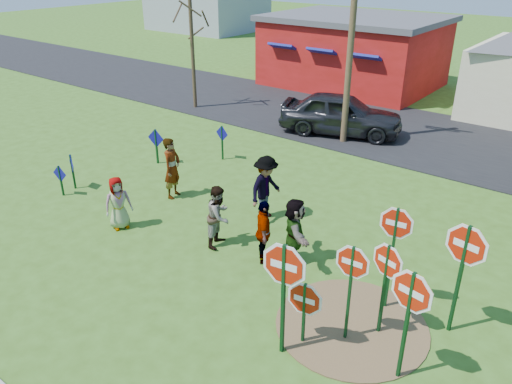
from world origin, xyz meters
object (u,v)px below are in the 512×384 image
at_px(suv, 341,114).
at_px(utility_pole, 351,36).
at_px(stop_sign_b, 395,233).
at_px(stop_sign_d, 465,254).
at_px(stop_sign_a, 284,275).
at_px(person_a, 118,203).
at_px(person_b, 172,168).
at_px(stop_sign_c, 387,270).

relative_size(suv, utility_pole, 0.64).
relative_size(stop_sign_b, suv, 0.51).
bearing_deg(stop_sign_d, utility_pole, 140.14).
height_order(stop_sign_a, person_a, stop_sign_a).
bearing_deg(person_b, stop_sign_c, -118.05).
xyz_separation_m(stop_sign_d, suv, (-7.86, 9.55, -0.96)).
xyz_separation_m(stop_sign_c, stop_sign_d, (1.14, 0.96, 0.33)).
bearing_deg(stop_sign_b, suv, 116.61).
distance_m(stop_sign_c, person_b, 8.23).
height_order(stop_sign_c, person_a, stop_sign_c).
relative_size(stop_sign_a, suv, 0.51).
xyz_separation_m(person_a, person_b, (-0.25, 2.33, 0.21)).
bearing_deg(person_a, suv, 16.90).
height_order(stop_sign_c, suv, stop_sign_c).
distance_m(person_b, utility_pole, 8.69).
distance_m(person_a, suv, 11.00).
bearing_deg(stop_sign_a, suv, 105.58).
bearing_deg(stop_sign_b, person_b, 165.05).
bearing_deg(stop_sign_d, person_a, -160.53).
height_order(stop_sign_a, stop_sign_c, stop_sign_a).
bearing_deg(stop_sign_a, stop_sign_b, 58.96).
distance_m(stop_sign_a, stop_sign_d, 3.57).
bearing_deg(suv, utility_pole, -160.86).
relative_size(person_a, utility_pole, 0.19).
relative_size(stop_sign_d, suv, 0.52).
relative_size(person_b, utility_pole, 0.24).
height_order(stop_sign_d, utility_pole, utility_pole).
relative_size(person_a, suv, 0.30).
xyz_separation_m(stop_sign_a, stop_sign_c, (1.28, 1.67, -0.25)).
height_order(suv, utility_pole, utility_pole).
xyz_separation_m(stop_sign_c, person_a, (-7.74, -0.44, -0.77)).
distance_m(stop_sign_c, stop_sign_d, 1.52).
height_order(stop_sign_d, person_a, stop_sign_d).
distance_m(stop_sign_a, person_b, 7.63).
height_order(stop_sign_b, person_a, stop_sign_b).
distance_m(stop_sign_d, utility_pole, 11.63).
xyz_separation_m(stop_sign_d, person_a, (-8.87, -1.40, -1.10)).
height_order(stop_sign_a, utility_pole, utility_pole).
bearing_deg(person_b, stop_sign_a, -132.67).
distance_m(stop_sign_c, suv, 12.49).
bearing_deg(person_b, suv, -23.03).
distance_m(stop_sign_d, suv, 12.41).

